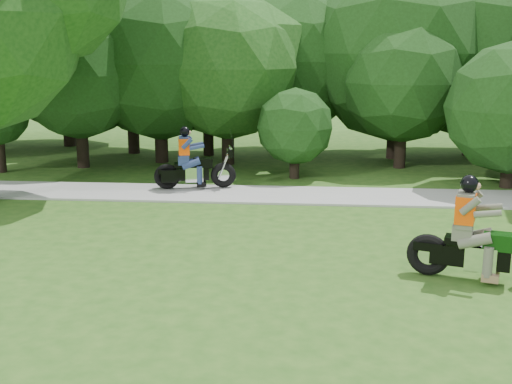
{
  "coord_description": "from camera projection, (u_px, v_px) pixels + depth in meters",
  "views": [
    {
      "loc": [
        -1.39,
        -10.04,
        4.2
      ],
      "look_at": [
        -2.61,
        3.96,
        1.02
      ],
      "focal_mm": 45.0,
      "sensor_mm": 36.0,
      "label": 1
    }
  ],
  "objects": [
    {
      "name": "tree_line",
      "position": [
        363.0,
        63.0,
        24.03
      ],
      "size": [
        40.17,
        12.37,
        7.44
      ],
      "color": "black",
      "rests_on": "ground"
    },
    {
      "name": "chopper_motorcycle",
      "position": [
        476.0,
        243.0,
        11.63
      ],
      "size": [
        2.71,
        1.27,
        1.97
      ],
      "rotation": [
        0.0,
        0.0,
        -0.31
      ],
      "color": "black",
      "rests_on": "ground"
    },
    {
      "name": "ground",
      "position": [
        393.0,
        308.0,
        10.56
      ],
      "size": [
        100.0,
        100.0,
        0.0
      ],
      "primitive_type": "plane",
      "color": "#275418",
      "rests_on": "ground"
    },
    {
      "name": "walkway",
      "position": [
        359.0,
        196.0,
        18.33
      ],
      "size": [
        60.0,
        2.2,
        0.06
      ],
      "primitive_type": "cube",
      "color": "#959591",
      "rests_on": "ground"
    },
    {
      "name": "touring_motorcycle",
      "position": [
        190.0,
        166.0,
        19.09
      ],
      "size": [
        2.44,
        1.1,
        1.87
      ],
      "rotation": [
        0.0,
        0.0,
        0.22
      ],
      "color": "black",
      "rests_on": "walkway"
    }
  ]
}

